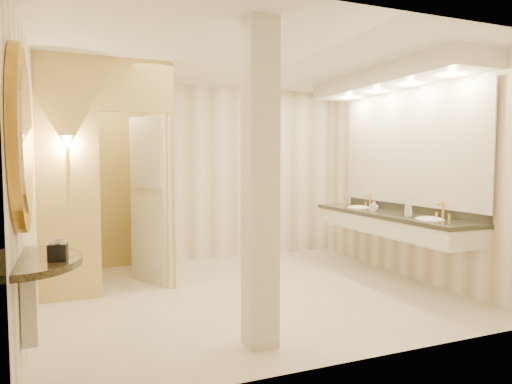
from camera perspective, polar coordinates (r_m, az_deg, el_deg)
floor at (r=5.47m, az=-0.92°, el=-12.51°), size 4.50×4.50×0.00m
ceiling at (r=5.37m, az=-0.95°, el=16.32°), size 4.50×4.50×0.00m
wall_back at (r=7.15m, az=-6.74°, el=2.33°), size 4.50×0.02×2.70m
wall_front at (r=3.46m, az=11.11°, el=0.54°), size 4.50×0.02×2.70m
wall_left at (r=4.91m, az=-26.24°, el=1.20°), size 0.02×4.00×2.70m
wall_right at (r=6.42m, az=18.17°, el=1.97°), size 0.02×4.00×2.70m
toilet_closet at (r=5.91m, az=-14.63°, el=2.23°), size 1.50×1.55×2.70m
wall_sconce at (r=5.32m, az=-22.54°, el=5.61°), size 0.14×0.14×0.42m
vanity at (r=6.18m, az=16.79°, el=4.53°), size 0.75×2.81×2.09m
console_shelf at (r=3.51m, az=-27.25°, el=0.11°), size 0.99×0.99×1.95m
pillar at (r=3.76m, az=0.51°, el=0.89°), size 0.25×0.25×2.70m
tissue_box at (r=3.39m, az=-23.53°, el=-6.89°), size 0.13×0.13×0.12m
toilet at (r=6.75m, az=-22.36°, el=-6.41°), size 0.61×0.82×0.74m
soap_bottle_a at (r=6.29m, az=14.37°, el=-1.69°), size 0.07×0.07×0.14m
soap_bottle_b at (r=6.35m, az=14.61°, el=-1.70°), size 0.11×0.11×0.13m
soap_bottle_c at (r=5.78m, az=18.50°, el=-1.81°), size 0.12×0.12×0.23m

